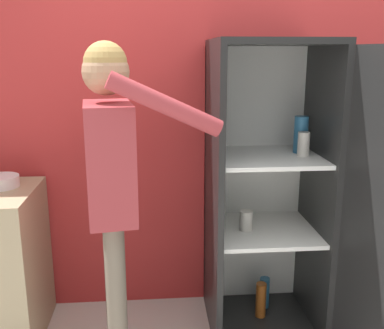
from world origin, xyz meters
TOP-DOWN VIEW (x-y plane):
  - wall_back at (0.00, 0.98)m, footprint 7.00×0.06m
  - refrigerator at (0.28, 0.52)m, footprint 0.87×1.27m
  - person at (-0.70, 0.36)m, footprint 0.70×0.55m
  - bowl at (-1.38, 0.71)m, footprint 0.22×0.22m

SIDE VIEW (x-z plane):
  - refrigerator at x=0.28m, z-range 0.00..1.74m
  - bowl at x=-1.38m, z-range 0.91..0.97m
  - person at x=-0.70m, z-range 0.25..1.97m
  - wall_back at x=0.00m, z-range 0.00..2.55m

